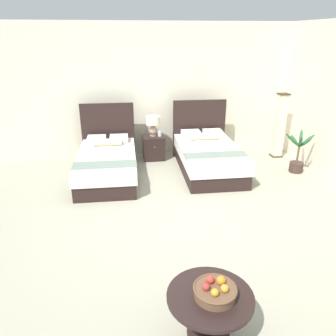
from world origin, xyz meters
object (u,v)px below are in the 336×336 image
(table_lamp, at_px, (153,123))
(fruit_bowl, at_px, (215,291))
(nightstand, at_px, (153,147))
(vase, at_px, (160,133))
(coffee_table, at_px, (210,305))
(bed_near_corner, at_px, (208,156))
(potted_palm, at_px, (297,158))
(bed_near_window, at_px, (107,162))
(floor_lamp_corner, at_px, (280,126))

(table_lamp, relative_size, fruit_bowl, 1.12)
(nightstand, distance_m, vase, 0.37)
(table_lamp, height_order, coffee_table, table_lamp)
(vase, xyz_separation_m, fruit_bowl, (-0.10, -4.79, -0.09))
(bed_near_corner, xyz_separation_m, fruit_bowl, (-1.00, -3.98, 0.21))
(fruit_bowl, bearing_deg, potted_palm, 52.63)
(nightstand, xyz_separation_m, table_lamp, (0.00, 0.02, 0.55))
(bed_near_corner, relative_size, coffee_table, 2.65)
(table_lamp, xyz_separation_m, vase, (0.14, -0.06, -0.21))
(potted_palm, bearing_deg, table_lamp, 156.47)
(nightstand, relative_size, fruit_bowl, 1.34)
(coffee_table, xyz_separation_m, fruit_bowl, (0.04, -0.02, 0.17))
(bed_near_window, bearing_deg, coffee_table, -75.71)
(table_lamp, xyz_separation_m, potted_palm, (2.81, -1.22, -0.52))
(bed_near_window, height_order, bed_near_corner, bed_near_corner)
(coffee_table, relative_size, potted_palm, 0.93)
(table_lamp, distance_m, coffee_table, 4.86)
(nightstand, xyz_separation_m, potted_palm, (2.81, -1.20, 0.03))
(coffee_table, xyz_separation_m, floor_lamp_corner, (2.82, 4.55, 0.37))
(vase, bearing_deg, coffee_table, -91.61)
(table_lamp, bearing_deg, coffee_table, -89.94)
(bed_near_window, height_order, coffee_table, bed_near_window)
(bed_near_corner, height_order, nightstand, bed_near_corner)
(bed_near_window, relative_size, table_lamp, 4.99)
(bed_near_window, relative_size, vase, 14.23)
(bed_near_window, bearing_deg, fruit_bowl, -75.29)
(bed_near_window, relative_size, nightstand, 4.15)
(bed_near_corner, height_order, fruit_bowl, bed_near_corner)
(nightstand, bearing_deg, floor_lamp_corner, -5.28)
(bed_near_window, xyz_separation_m, floor_lamp_corner, (3.83, 0.58, 0.44))
(bed_near_window, distance_m, nightstand, 1.31)
(vase, bearing_deg, floor_lamp_corner, -4.70)
(coffee_table, relative_size, floor_lamp_corner, 0.55)
(vase, height_order, fruit_bowl, vase)
(table_lamp, xyz_separation_m, coffee_table, (0.00, -4.84, -0.47))
(bed_near_corner, height_order, potted_palm, bed_near_corner)
(potted_palm, bearing_deg, coffee_table, -127.84)
(bed_near_corner, bearing_deg, bed_near_window, 179.75)
(vase, distance_m, fruit_bowl, 4.79)
(bed_near_window, bearing_deg, vase, 34.84)
(nightstand, height_order, floor_lamp_corner, floor_lamp_corner)
(floor_lamp_corner, bearing_deg, bed_near_corner, -161.84)
(vase, distance_m, potted_palm, 2.93)
(bed_near_corner, xyz_separation_m, table_lamp, (-1.04, 0.87, 0.51))
(bed_near_window, xyz_separation_m, nightstand, (1.01, 0.84, -0.02))
(nightstand, distance_m, potted_palm, 3.06)
(potted_palm, bearing_deg, fruit_bowl, -127.37)
(table_lamp, relative_size, vase, 2.85)
(bed_near_window, distance_m, coffee_table, 4.10)
(fruit_bowl, xyz_separation_m, potted_palm, (2.77, 3.63, -0.22))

